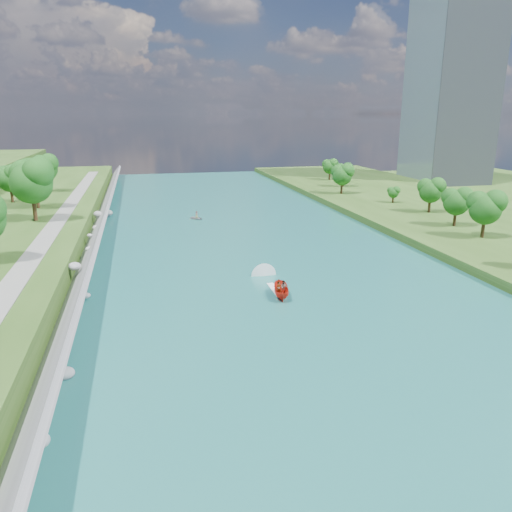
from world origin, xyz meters
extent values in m
plane|color=#2D5119|center=(0.00, 0.00, 0.00)|extent=(260.00, 260.00, 0.00)
cube|color=#175958|center=(0.00, 20.00, 0.05)|extent=(55.00, 240.00, 0.10)
cube|color=slate|center=(-25.85, 20.00, 1.80)|extent=(3.54, 236.00, 4.05)
ellipsoid|color=gray|center=(-25.16, -24.80, 0.92)|extent=(1.04, 1.30, 0.82)
ellipsoid|color=gray|center=(-24.99, -14.64, 0.45)|extent=(1.61, 1.58, 1.05)
ellipsoid|color=gray|center=(-25.47, -4.99, 1.30)|extent=(0.99, 1.14, 0.59)
ellipsoid|color=gray|center=(-24.84, 4.26, 0.80)|extent=(0.96, 0.92, 0.67)
ellipsoid|color=gray|center=(-26.81, 10.78, 2.74)|extent=(1.76, 1.76, 1.02)
ellipsoid|color=gray|center=(-25.97, 22.07, 2.07)|extent=(1.05, 1.17, 0.79)
ellipsoid|color=gray|center=(-26.55, 30.87, 2.21)|extent=(0.94, 0.83, 0.63)
ellipsoid|color=gray|center=(-26.05, 39.10, 1.64)|extent=(1.54, 1.33, 1.15)
ellipsoid|color=gray|center=(-26.36, 48.18, 2.60)|extent=(1.68, 1.56, 1.31)
ellipsoid|color=gray|center=(-24.82, 56.87, 1.13)|extent=(1.89, 2.01, 1.35)
cube|color=gray|center=(-32.50, 20.00, 3.55)|extent=(3.00, 200.00, 0.10)
cube|color=gray|center=(82.50, 95.00, 30.00)|extent=(22.00, 22.00, 60.00)
ellipsoid|color=#144713|center=(-36.52, 39.63, 10.11)|extent=(7.93, 7.93, 13.22)
ellipsoid|color=#144713|center=(-38.38, 53.17, 9.63)|extent=(7.35, 7.35, 12.26)
ellipsoid|color=#144713|center=(-45.17, 61.84, 8.33)|extent=(5.80, 5.80, 9.66)
ellipsoid|color=#144713|center=(-40.33, 76.75, 8.97)|extent=(6.57, 6.57, 10.94)
ellipsoid|color=#144713|center=(39.90, 16.94, 6.37)|extent=(5.84, 5.84, 9.73)
ellipsoid|color=#144713|center=(40.71, 26.28, 5.88)|extent=(5.25, 5.25, 8.76)
ellipsoid|color=#144713|center=(43.57, 39.70, 5.94)|extent=(5.33, 5.33, 8.88)
ellipsoid|color=#144713|center=(41.92, 52.88, 3.83)|extent=(2.79, 2.79, 4.65)
ellipsoid|color=#144713|center=(35.18, 68.82, 6.20)|extent=(5.64, 5.64, 9.40)
ellipsoid|color=#144713|center=(40.96, 81.59, 5.59)|extent=(4.91, 4.91, 8.18)
ellipsoid|color=#144713|center=(42.86, 97.48, 5.49)|extent=(4.78, 4.78, 7.97)
imported|color=red|center=(-1.29, 0.06, 1.01)|extent=(2.54, 4.93, 1.81)
imported|color=#66605B|center=(-1.69, -0.34, 1.39)|extent=(0.69, 0.46, 1.88)
imported|color=#66605B|center=(-0.79, 0.56, 1.27)|extent=(0.99, 0.93, 1.63)
cube|color=white|center=(-1.29, 3.06, 0.13)|extent=(0.90, 5.00, 0.06)
imported|color=gray|center=(-6.01, 50.64, 0.43)|extent=(3.79, 3.95, 0.67)
imported|color=#66605B|center=(-6.01, 50.64, 1.09)|extent=(0.75, 0.51, 1.48)
camera|label=1|loc=(-17.65, -56.34, 22.21)|focal=35.00mm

